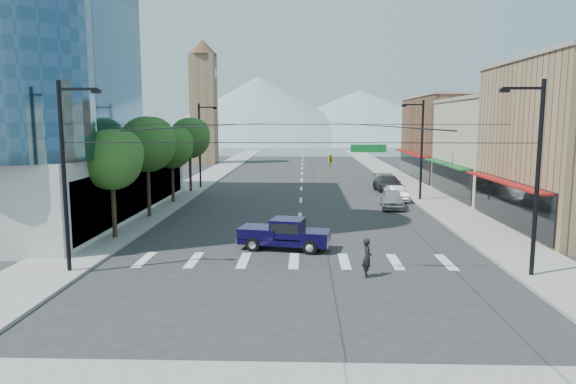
# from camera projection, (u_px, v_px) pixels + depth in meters

# --- Properties ---
(ground) EXTENTS (160.00, 160.00, 0.00)m
(ground) POSITION_uv_depth(u_px,v_px,m) (297.00, 269.00, 24.98)
(ground) COLOR #28282B
(ground) RESTS_ON ground
(sidewalk_left) EXTENTS (4.00, 120.00, 0.15)m
(sidewalk_left) POSITION_uv_depth(u_px,v_px,m) (207.00, 177.00, 64.95)
(sidewalk_left) COLOR gray
(sidewalk_left) RESTS_ON ground
(sidewalk_right) EXTENTS (4.00, 120.00, 0.15)m
(sidewalk_right) POSITION_uv_depth(u_px,v_px,m) (397.00, 178.00, 64.19)
(sidewalk_right) COLOR gray
(sidewalk_right) RESTS_ON ground
(shop_mid) EXTENTS (12.00, 14.00, 9.00)m
(shop_mid) POSITION_uv_depth(u_px,v_px,m) (517.00, 150.00, 47.49)
(shop_mid) COLOR tan
(shop_mid) RESTS_ON ground
(shop_far) EXTENTS (12.00, 18.00, 10.00)m
(shop_far) POSITION_uv_depth(u_px,v_px,m) (464.00, 139.00, 63.26)
(shop_far) COLOR brown
(shop_far) RESTS_ON ground
(clock_tower) EXTENTS (4.80, 4.80, 20.40)m
(clock_tower) POSITION_uv_depth(u_px,v_px,m) (204.00, 100.00, 85.41)
(clock_tower) COLOR #8C6B4C
(clock_tower) RESTS_ON ground
(mountain_left) EXTENTS (80.00, 80.00, 22.00)m
(mountain_left) POSITION_uv_depth(u_px,v_px,m) (259.00, 109.00, 172.44)
(mountain_left) COLOR gray
(mountain_left) RESTS_ON ground
(mountain_right) EXTENTS (90.00, 90.00, 18.00)m
(mountain_right) POSITION_uv_depth(u_px,v_px,m) (360.00, 116.00, 181.51)
(mountain_right) COLOR gray
(mountain_right) RESTS_ON ground
(tree_near) EXTENTS (3.65, 3.64, 6.71)m
(tree_near) POSITION_uv_depth(u_px,v_px,m) (114.00, 158.00, 30.68)
(tree_near) COLOR black
(tree_near) RESTS_ON ground
(tree_midnear) EXTENTS (4.09, 4.09, 7.52)m
(tree_midnear) POSITION_uv_depth(u_px,v_px,m) (149.00, 143.00, 37.53)
(tree_midnear) COLOR black
(tree_midnear) RESTS_ON ground
(tree_midfar) EXTENTS (3.65, 3.64, 6.71)m
(tree_midfar) POSITION_uv_depth(u_px,v_px,m) (173.00, 146.00, 44.54)
(tree_midfar) COLOR black
(tree_midfar) RESTS_ON ground
(tree_far) EXTENTS (4.09, 4.09, 7.52)m
(tree_far) POSITION_uv_depth(u_px,v_px,m) (191.00, 137.00, 51.38)
(tree_far) COLOR black
(tree_far) RESTS_ON ground
(signal_rig) EXTENTS (21.80, 0.20, 9.00)m
(signal_rig) POSITION_uv_depth(u_px,v_px,m) (302.00, 177.00, 23.34)
(signal_rig) COLOR black
(signal_rig) RESTS_ON ground
(lamp_pole_nw) EXTENTS (2.00, 0.25, 9.00)m
(lamp_pole_nw) POSITION_uv_depth(u_px,v_px,m) (201.00, 142.00, 54.34)
(lamp_pole_nw) COLOR black
(lamp_pole_nw) RESTS_ON ground
(lamp_pole_ne) EXTENTS (2.00, 0.25, 9.00)m
(lamp_pole_ne) POSITION_uv_depth(u_px,v_px,m) (420.00, 146.00, 45.74)
(lamp_pole_ne) COLOR black
(lamp_pole_ne) RESTS_ON ground
(pickup_truck) EXTENTS (5.41, 2.76, 1.75)m
(pickup_truck) POSITION_uv_depth(u_px,v_px,m) (284.00, 233.00, 28.84)
(pickup_truck) COLOR #0C0633
(pickup_truck) RESTS_ON ground
(pedestrian) EXTENTS (0.44, 0.67, 1.81)m
(pedestrian) POSITION_uv_depth(u_px,v_px,m) (367.00, 258.00, 23.70)
(pedestrian) COLOR black
(pedestrian) RESTS_ON ground
(parked_car_near) EXTENTS (2.22, 4.67, 1.54)m
(parked_car_near) POSITION_uv_depth(u_px,v_px,m) (392.00, 199.00, 42.39)
(parked_car_near) COLOR #A1A1A6
(parked_car_near) RESTS_ON ground
(parked_car_mid) EXTENTS (1.76, 4.16, 1.34)m
(parked_car_mid) POSITION_uv_depth(u_px,v_px,m) (397.00, 194.00, 46.27)
(parked_car_mid) COLOR silver
(parked_car_mid) RESTS_ON ground
(parked_car_far) EXTENTS (2.79, 5.95, 1.68)m
(parked_car_far) POSITION_uv_depth(u_px,v_px,m) (388.00, 184.00, 52.07)
(parked_car_far) COLOR #28282A
(parked_car_far) RESTS_ON ground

